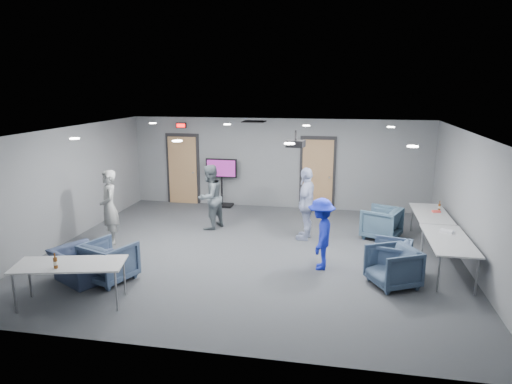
% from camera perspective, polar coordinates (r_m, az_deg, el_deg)
% --- Properties ---
extents(floor, '(9.00, 9.00, 0.00)m').
position_cam_1_polar(floor, '(10.32, -0.46, -7.51)').
color(floor, '#383C40').
rests_on(floor, ground).
extents(ceiling, '(9.00, 9.00, 0.00)m').
position_cam_1_polar(ceiling, '(9.70, -0.49, 7.59)').
color(ceiling, white).
rests_on(ceiling, wall_back).
extents(wall_back, '(9.00, 0.02, 2.70)m').
position_cam_1_polar(wall_back, '(13.79, 2.75, 3.58)').
color(wall_back, slate).
rests_on(wall_back, floor).
extents(wall_front, '(9.00, 0.02, 2.70)m').
position_cam_1_polar(wall_front, '(6.22, -7.70, -8.60)').
color(wall_front, slate).
rests_on(wall_front, floor).
extents(wall_left, '(0.02, 8.00, 2.70)m').
position_cam_1_polar(wall_left, '(11.64, -22.76, 0.77)').
color(wall_left, slate).
rests_on(wall_left, floor).
extents(wall_right, '(0.02, 8.00, 2.70)m').
position_cam_1_polar(wall_right, '(10.09, 25.48, -1.27)').
color(wall_right, slate).
rests_on(wall_right, floor).
extents(door_left, '(1.06, 0.17, 2.24)m').
position_cam_1_polar(door_left, '(14.51, -9.11, 2.78)').
color(door_left, black).
rests_on(door_left, wall_back).
extents(door_right, '(1.06, 0.17, 2.24)m').
position_cam_1_polar(door_right, '(13.69, 7.70, 2.20)').
color(door_right, black).
rests_on(door_right, wall_back).
extents(exit_sign, '(0.32, 0.08, 0.16)m').
position_cam_1_polar(exit_sign, '(14.31, -9.34, 8.22)').
color(exit_sign, black).
rests_on(exit_sign, wall_back).
extents(hvac_diffuser, '(0.60, 0.60, 0.03)m').
position_cam_1_polar(hvac_diffuser, '(12.53, -0.24, 8.79)').
color(hvac_diffuser, black).
rests_on(hvac_diffuser, ceiling).
extents(downlights, '(6.18, 3.78, 0.02)m').
position_cam_1_polar(downlights, '(9.70, -0.49, 7.50)').
color(downlights, white).
rests_on(downlights, ceiling).
extents(person_a, '(0.71, 0.76, 1.75)m').
position_cam_1_polar(person_a, '(11.16, -17.87, -1.84)').
color(person_a, gray).
rests_on(person_a, floor).
extents(person_b, '(0.89, 0.99, 1.68)m').
position_cam_1_polar(person_b, '(11.81, -5.81, -0.63)').
color(person_b, slate).
rests_on(person_b, floor).
extents(person_c, '(0.60, 1.09, 1.76)m').
position_cam_1_polar(person_c, '(11.01, 6.31, -1.44)').
color(person_c, '#AAB6DB').
rests_on(person_c, floor).
extents(person_d, '(0.58, 0.96, 1.46)m').
position_cam_1_polar(person_d, '(9.30, 8.13, -5.21)').
color(person_d, '#1C2BBB').
rests_on(person_d, floor).
extents(chair_right_a, '(1.10, 1.09, 0.77)m').
position_cam_1_polar(chair_right_a, '(11.52, 15.40, -3.75)').
color(chair_right_a, '#3E576B').
rests_on(chair_right_a, floor).
extents(chair_right_b, '(0.91, 0.89, 0.69)m').
position_cam_1_polar(chair_right_b, '(9.42, 16.41, -7.89)').
color(chair_right_b, '#3D4E69').
rests_on(chair_right_b, floor).
extents(chair_right_c, '(1.09, 1.08, 0.74)m').
position_cam_1_polar(chair_right_c, '(8.92, 16.75, -8.95)').
color(chair_right_c, '#35455B').
rests_on(chair_right_c, floor).
extents(chair_front_a, '(1.08, 1.09, 0.78)m').
position_cam_1_polar(chair_front_a, '(9.19, -17.86, -8.24)').
color(chair_front_a, '#3B4B66').
rests_on(chair_front_a, floor).
extents(chair_front_b, '(1.28, 1.23, 0.64)m').
position_cam_1_polar(chair_front_b, '(9.38, -21.05, -8.50)').
color(chair_front_b, '#313C56').
rests_on(chair_front_b, floor).
extents(table_right_a, '(0.75, 1.81, 0.73)m').
position_cam_1_polar(table_right_a, '(11.47, 21.02, -2.67)').
color(table_right_a, silver).
rests_on(table_right_a, floor).
extents(table_right_b, '(0.80, 1.92, 0.73)m').
position_cam_1_polar(table_right_b, '(9.69, 22.94, -5.67)').
color(table_right_b, silver).
rests_on(table_right_b, floor).
extents(table_front_left, '(1.93, 1.16, 0.73)m').
position_cam_1_polar(table_front_left, '(8.37, -22.26, -8.56)').
color(table_front_left, silver).
rests_on(table_front_left, floor).
extents(bottle_front, '(0.07, 0.07, 0.26)m').
position_cam_1_polar(bottle_front, '(8.20, -23.78, -8.09)').
color(bottle_front, '#5E3210').
rests_on(bottle_front, table_front_left).
extents(bottle_right, '(0.06, 0.06, 0.23)m').
position_cam_1_polar(bottle_right, '(11.74, 21.95, -1.75)').
color(bottle_right, '#5E3210').
rests_on(bottle_right, table_right_a).
extents(snack_box, '(0.20, 0.15, 0.04)m').
position_cam_1_polar(snack_box, '(11.56, 21.61, -2.27)').
color(snack_box, '#E24038').
rests_on(snack_box, table_right_a).
extents(wrapper, '(0.28, 0.24, 0.05)m').
position_cam_1_polar(wrapper, '(10.07, 22.70, -4.55)').
color(wrapper, white).
rests_on(wrapper, table_right_b).
extents(tv_stand, '(0.97, 0.46, 1.48)m').
position_cam_1_polar(tv_stand, '(13.97, -4.32, 1.56)').
color(tv_stand, black).
rests_on(tv_stand, floor).
extents(projector, '(0.42, 0.39, 0.37)m').
position_cam_1_polar(projector, '(10.09, 4.98, 6.06)').
color(projector, black).
rests_on(projector, ceiling).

